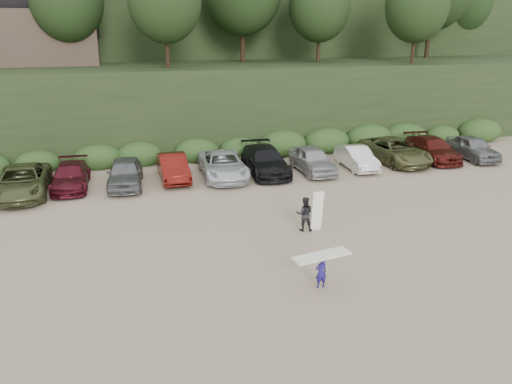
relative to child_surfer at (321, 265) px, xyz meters
name	(u,v)px	position (x,y,z in m)	size (l,w,h in m)	color
ground	(296,239)	(0.64, 4.21, -0.88)	(120.00, 120.00, 0.00)	tan
hillside_backdrop	(176,1)	(0.37, 40.13, 10.35)	(90.00, 41.50, 28.00)	black
parked_cars	(233,164)	(0.12, 14.17, -0.09)	(36.89, 6.53, 1.64)	silver
child_surfer	(321,265)	(0.00, 0.00, 0.00)	(2.22, 0.96, 1.29)	navy
adult_surfer	(306,214)	(1.36, 5.03, -0.06)	(1.27, 0.81, 1.89)	black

